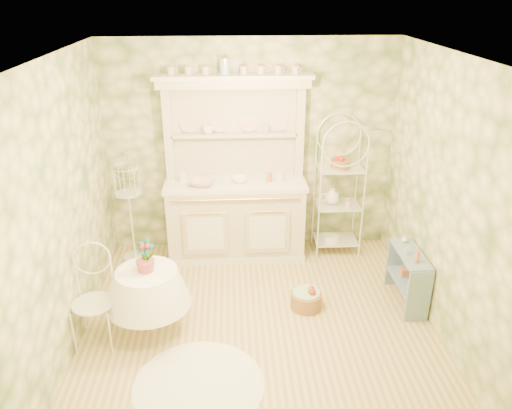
{
  "coord_description": "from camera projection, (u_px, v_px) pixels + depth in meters",
  "views": [
    {
      "loc": [
        -0.26,
        -4.23,
        3.26
      ],
      "look_at": [
        0.0,
        0.5,
        1.15
      ],
      "focal_mm": 35.0,
      "sensor_mm": 36.0,
      "label": 1
    }
  ],
  "objects": [
    {
      "name": "round_table",
      "position": [
        149.0,
        298.0,
        4.94
      ],
      "size": [
        0.86,
        0.86,
        0.8
      ],
      "primitive_type": "cylinder",
      "rotation": [
        0.0,
        0.0,
        0.2
      ],
      "color": "white",
      "rests_on": "floor"
    },
    {
      "name": "floor_basket",
      "position": [
        306.0,
        300.0,
        5.44
      ],
      "size": [
        0.35,
        0.35,
        0.19
      ],
      "primitive_type": "cylinder",
      "rotation": [
        0.0,
        0.0,
        -0.19
      ],
      "color": "#9E6C3D",
      "rests_on": "floor"
    },
    {
      "name": "bowl_white",
      "position": [
        240.0,
        181.0,
        6.16
      ],
      "size": [
        0.22,
        0.22,
        0.07
      ],
      "primitive_type": "imported",
      "rotation": [
        0.0,
        0.0,
        0.07
      ],
      "color": "white",
      "rests_on": "kitchen_dresser"
    },
    {
      "name": "bottle_glass",
      "position": [
        405.0,
        240.0,
        5.54
      ],
      "size": [
        0.09,
        0.09,
        0.09
      ],
      "primitive_type": "imported",
      "rotation": [
        0.0,
        0.0,
        0.25
      ],
      "color": "silver",
      "rests_on": "side_shelf"
    },
    {
      "name": "ceiling",
      "position": [
        259.0,
        57.0,
        4.1
      ],
      "size": [
        3.6,
        3.6,
        0.0
      ],
      "primitive_type": "plane",
      "color": "white",
      "rests_on": "floor"
    },
    {
      "name": "bottle_amber",
      "position": [
        417.0,
        256.0,
        5.14
      ],
      "size": [
        0.07,
        0.07,
        0.15
      ],
      "primitive_type": "imported",
      "rotation": [
        0.0,
        0.0,
        -0.35
      ],
      "color": "#B96340",
      "rests_on": "side_shelf"
    },
    {
      "name": "wall_back",
      "position": [
        250.0,
        148.0,
        6.29
      ],
      "size": [
        3.6,
        3.6,
        0.0
      ],
      "primitive_type": "plane",
      "color": "beige",
      "rests_on": "floor"
    },
    {
      "name": "wall_left",
      "position": [
        63.0,
        211.0,
        4.56
      ],
      "size": [
        3.6,
        3.6,
        0.0
      ],
      "primitive_type": "plane",
      "color": "beige",
      "rests_on": "floor"
    },
    {
      "name": "lace_rug",
      "position": [
        199.0,
        385.0,
        4.41
      ],
      "size": [
        1.23,
        1.23,
        0.01
      ],
      "primitive_type": "cylinder",
      "rotation": [
        0.0,
        0.0,
        -0.05
      ],
      "color": "white",
      "rests_on": "floor"
    },
    {
      "name": "bakers_rack",
      "position": [
        339.0,
        191.0,
        6.32
      ],
      "size": [
        0.53,
        0.38,
        1.69
      ],
      "primitive_type": "cube",
      "rotation": [
        0.0,
        0.0,
        -0.01
      ],
      "color": "white",
      "rests_on": "floor"
    },
    {
      "name": "cup_right",
      "position": [
        266.0,
        130.0,
        6.08
      ],
      "size": [
        0.1,
        0.1,
        0.09
      ],
      "primitive_type": "imported",
      "rotation": [
        0.0,
        0.0,
        -0.02
      ],
      "color": "white",
      "rests_on": "kitchen_dresser"
    },
    {
      "name": "cafe_chair",
      "position": [
        92.0,
        299.0,
        4.75
      ],
      "size": [
        0.52,
        0.52,
        1.01
      ],
      "primitive_type": "cube",
      "rotation": [
        0.0,
        0.0,
        0.14
      ],
      "color": "white",
      "rests_on": "floor"
    },
    {
      "name": "bottle_blue",
      "position": [
        407.0,
        251.0,
        5.3
      ],
      "size": [
        0.05,
        0.05,
        0.1
      ],
      "primitive_type": "imported",
      "rotation": [
        0.0,
        0.0,
        -0.14
      ],
      "color": "#98AFDD",
      "rests_on": "side_shelf"
    },
    {
      "name": "kitchen_dresser",
      "position": [
        235.0,
        171.0,
        6.1
      ],
      "size": [
        1.87,
        0.61,
        2.29
      ],
      "primitive_type": "cube",
      "color": "beige",
      "rests_on": "floor"
    },
    {
      "name": "wall_front",
      "position": [
        277.0,
        329.0,
        3.0
      ],
      "size": [
        3.6,
        3.6,
        0.0
      ],
      "primitive_type": "plane",
      "color": "beige",
      "rests_on": "floor"
    },
    {
      "name": "floor",
      "position": [
        259.0,
        325.0,
        5.19
      ],
      "size": [
        3.6,
        3.6,
        0.0
      ],
      "primitive_type": "plane",
      "color": "tan",
      "rests_on": "ground"
    },
    {
      "name": "birdcage_stand",
      "position": [
        130.0,
        204.0,
        6.14
      ],
      "size": [
        0.38,
        0.38,
        1.52
      ],
      "primitive_type": "cube",
      "rotation": [
        0.0,
        0.0,
        -0.05
      ],
      "color": "white",
      "rests_on": "floor"
    },
    {
      "name": "side_shelf",
      "position": [
        408.0,
        277.0,
        5.45
      ],
      "size": [
        0.34,
        0.76,
        0.63
      ],
      "primitive_type": "cube",
      "rotation": [
        0.0,
        0.0,
        0.08
      ],
      "color": "#708CA3",
      "rests_on": "floor"
    },
    {
      "name": "bowl_floral",
      "position": [
        202.0,
        185.0,
        6.05
      ],
      "size": [
        0.35,
        0.35,
        0.07
      ],
      "primitive_type": "imported",
      "rotation": [
        0.0,
        0.0,
        -0.2
      ],
      "color": "white",
      "rests_on": "kitchen_dresser"
    },
    {
      "name": "cup_left",
      "position": [
        208.0,
        131.0,
        6.05
      ],
      "size": [
        0.16,
        0.16,
        0.11
      ],
      "primitive_type": "imported",
      "rotation": [
        0.0,
        0.0,
        0.24
      ],
      "color": "white",
      "rests_on": "kitchen_dresser"
    },
    {
      "name": "potted_geranium",
      "position": [
        147.0,
        258.0,
        4.76
      ],
      "size": [
        0.2,
        0.17,
        0.33
      ],
      "primitive_type": "imported",
      "rotation": [
        0.0,
        0.0,
        -0.31
      ],
      "color": "#3F7238",
      "rests_on": "round_table"
    },
    {
      "name": "wall_right",
      "position": [
        448.0,
        202.0,
        4.73
      ],
      "size": [
        3.6,
        3.6,
        0.0
      ],
      "primitive_type": "plane",
      "color": "beige",
      "rests_on": "floor"
    }
  ]
}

